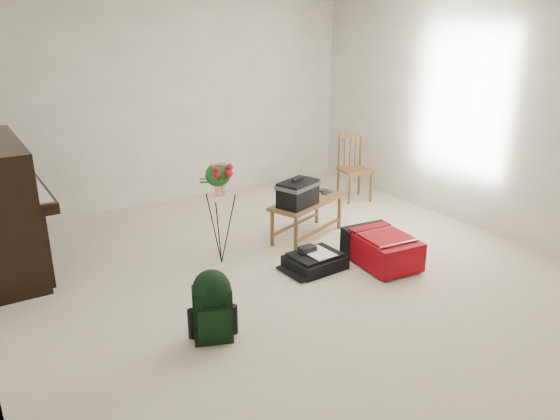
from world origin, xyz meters
TOP-DOWN VIEW (x-y plane):
  - floor at (0.00, 0.00)m, footprint 5.00×5.50m
  - wall_back at (0.00, 2.75)m, footprint 5.00×0.04m
  - wall_right at (2.50, 0.00)m, footprint 0.04×5.50m
  - bench at (0.55, 0.74)m, footprint 1.02×0.69m
  - dining_chair at (1.98, 1.52)m, footprint 0.44×0.44m
  - red_suitcase at (0.91, -0.17)m, footprint 0.55×0.76m
  - black_duffel at (0.30, 0.05)m, footprint 0.54×0.44m
  - green_backpack at (-1.06, -0.55)m, footprint 0.33×0.30m
  - flower_stand at (-0.39, 0.65)m, footprint 0.37×0.37m

SIDE VIEW (x-z plane):
  - floor at x=0.00m, z-range -0.01..0.01m
  - black_duffel at x=0.30m, z-range -0.03..0.19m
  - red_suitcase at x=0.91m, z-range 0.01..0.32m
  - green_backpack at x=-1.06m, z-range 0.03..0.59m
  - dining_chair at x=1.98m, z-range -0.01..0.85m
  - flower_stand at x=-0.39m, z-range -0.01..1.03m
  - bench at x=0.55m, z-range 0.15..0.88m
  - wall_back at x=0.00m, z-range 0.00..2.50m
  - wall_right at x=2.50m, z-range 0.00..2.50m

